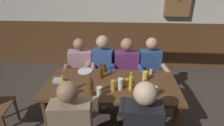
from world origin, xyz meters
TOP-DOWN VIEW (x-y plane):
  - back_wall_wainscot at (0.00, 2.32)m, footprint 6.78×0.12m
  - dining_table at (0.00, 0.08)m, footprint 1.83×0.88m
  - person_0 at (-0.61, 0.74)m, footprint 0.58×0.58m
  - person_1 at (-0.22, 0.75)m, footprint 0.54×0.56m
  - person_2 at (0.21, 0.74)m, footprint 0.58×0.54m
  - person_3 at (0.63, 0.73)m, footprint 0.52×0.54m
  - person_4 at (-0.38, -0.59)m, footprint 0.59×0.54m
  - person_5 at (0.37, -0.59)m, footprint 0.53×0.54m
  - table_candle at (0.58, 0.40)m, footprint 0.04×0.04m
  - condiment_caddy at (-0.75, 0.06)m, footprint 0.14×0.10m
  - plate_0 at (-0.44, 0.41)m, footprint 0.23×0.23m
  - bottle_0 at (-0.23, -0.22)m, footprint 0.06×0.06m
  - bottle_1 at (-0.58, -0.20)m, footprint 0.06×0.06m
  - bottle_2 at (0.26, -0.06)m, footprint 0.05×0.05m
  - bottle_3 at (-0.17, 0.22)m, footprint 0.06×0.06m
  - pint_glass_0 at (0.20, 0.03)m, footprint 0.07×0.07m
  - pint_glass_1 at (-0.15, 0.44)m, footprint 0.07×0.07m
  - pint_glass_2 at (0.12, -0.05)m, footprint 0.07×0.07m
  - pint_glass_3 at (0.47, 0.19)m, footprint 0.07×0.07m
  - pint_glass_4 at (0.04, -0.10)m, footprint 0.06×0.06m
  - pint_glass_5 at (-0.49, -0.26)m, footprint 0.06×0.06m
  - pint_glass_6 at (-0.13, -0.22)m, footprint 0.07×0.07m
  - pint_glass_7 at (0.54, -0.19)m, footprint 0.07×0.07m
  - wall_dart_cabinet at (1.32, 2.19)m, footprint 0.56×0.15m

SIDE VIEW (x-z plane):
  - back_wall_wainscot at x=0.00m, z-range 0.00..1.15m
  - person_0 at x=-0.61m, z-range 0.06..1.23m
  - person_3 at x=0.63m, z-range 0.05..1.26m
  - dining_table at x=0.00m, z-range 0.28..1.04m
  - person_2 at x=0.21m, z-range 0.06..1.26m
  - person_4 at x=-0.38m, z-range 0.06..1.27m
  - person_1 at x=-0.22m, z-range 0.07..1.30m
  - person_5 at x=0.37m, z-range 0.07..1.30m
  - plate_0 at x=-0.44m, z-range 0.76..0.78m
  - condiment_caddy at x=-0.75m, z-range 0.76..0.81m
  - table_candle at x=0.58m, z-range 0.76..0.84m
  - pint_glass_0 at x=0.20m, z-range 0.76..0.87m
  - pint_glass_6 at x=-0.13m, z-range 0.76..0.89m
  - pint_glass_5 at x=-0.49m, z-range 0.76..0.89m
  - pint_glass_1 at x=-0.15m, z-range 0.76..0.89m
  - pint_glass_7 at x=0.54m, z-range 0.76..0.90m
  - pint_glass_3 at x=0.47m, z-range 0.76..0.91m
  - pint_glass_4 at x=0.04m, z-range 0.76..0.91m
  - pint_glass_2 at x=0.12m, z-range 0.76..0.92m
  - bottle_3 at x=-0.17m, z-range 0.73..0.97m
  - bottle_2 at x=0.26m, z-range 0.74..0.99m
  - bottle_1 at x=-0.58m, z-range 0.74..0.99m
  - bottle_0 at x=-0.23m, z-range 0.74..1.00m
  - wall_dart_cabinet at x=1.32m, z-range 1.32..2.02m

